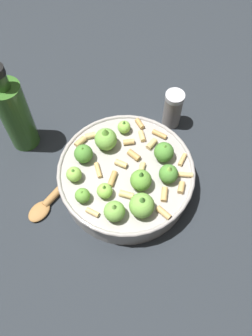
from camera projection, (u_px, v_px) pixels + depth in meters
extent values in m
plane|color=#23282D|center=(126.00, 184.00, 0.76)|extent=(2.40, 2.40, 0.00)
cylinder|color=#9E9993|center=(126.00, 178.00, 0.74)|extent=(0.27, 0.27, 0.06)
torus|color=#9E9993|center=(126.00, 170.00, 0.71)|extent=(0.28, 0.28, 0.01)
sphere|color=#4C8933|center=(83.00, 154.00, 0.71)|extent=(0.04, 0.04, 0.04)
cone|color=#609E38|center=(83.00, 149.00, 0.69)|extent=(0.01, 0.01, 0.01)
sphere|color=#609E38|center=(141.00, 180.00, 0.67)|extent=(0.04, 0.04, 0.04)
cone|color=#4C8933|center=(141.00, 174.00, 0.65)|extent=(0.02, 0.02, 0.02)
sphere|color=#8CC64C|center=(124.00, 127.00, 0.74)|extent=(0.03, 0.03, 0.03)
cone|color=#4C8933|center=(124.00, 123.00, 0.73)|extent=(0.01, 0.01, 0.01)
sphere|color=#4C8933|center=(169.00, 174.00, 0.68)|extent=(0.04, 0.04, 0.04)
cone|color=#8CC64C|center=(170.00, 169.00, 0.67)|extent=(0.02, 0.02, 0.02)
sphere|color=#4C8933|center=(164.00, 152.00, 0.71)|extent=(0.04, 0.04, 0.04)
cone|color=#609E38|center=(165.00, 147.00, 0.69)|extent=(0.02, 0.02, 0.01)
sphere|color=#75B247|center=(142.00, 205.00, 0.64)|extent=(0.05, 0.05, 0.05)
cone|color=#4C8933|center=(142.00, 200.00, 0.62)|extent=(0.02, 0.02, 0.02)
sphere|color=#75B247|center=(106.00, 139.00, 0.72)|extent=(0.05, 0.05, 0.05)
cone|color=#609E38|center=(105.00, 132.00, 0.70)|extent=(0.02, 0.02, 0.02)
sphere|color=#609E38|center=(83.00, 196.00, 0.66)|extent=(0.03, 0.03, 0.03)
cone|color=#609E38|center=(82.00, 193.00, 0.65)|extent=(0.01, 0.01, 0.01)
sphere|color=#8CC64C|center=(105.00, 191.00, 0.67)|extent=(0.03, 0.03, 0.03)
cone|color=#609E38|center=(104.00, 187.00, 0.65)|extent=(0.01, 0.01, 0.01)
sphere|color=#8CC64C|center=(74.00, 174.00, 0.69)|extent=(0.03, 0.03, 0.03)
cone|color=#4C8933|center=(73.00, 171.00, 0.67)|extent=(0.01, 0.01, 0.01)
sphere|color=#75B247|center=(114.00, 211.00, 0.64)|extent=(0.04, 0.04, 0.04)
cone|color=#75B247|center=(114.00, 207.00, 0.63)|extent=(0.02, 0.02, 0.02)
cylinder|color=tan|center=(142.00, 168.00, 0.70)|extent=(0.03, 0.02, 0.01)
cylinder|color=tan|center=(140.00, 124.00, 0.76)|extent=(0.02, 0.03, 0.01)
cylinder|color=tan|center=(185.00, 175.00, 0.70)|extent=(0.02, 0.03, 0.01)
cylinder|color=tan|center=(80.00, 142.00, 0.74)|extent=(0.03, 0.02, 0.01)
cylinder|color=tan|center=(164.00, 194.00, 0.68)|extent=(0.03, 0.02, 0.01)
cylinder|color=tan|center=(112.00, 179.00, 0.69)|extent=(0.03, 0.02, 0.01)
cylinder|color=tan|center=(121.00, 164.00, 0.71)|extent=(0.01, 0.03, 0.01)
cylinder|color=tan|center=(129.00, 142.00, 0.74)|extent=(0.02, 0.03, 0.01)
cylinder|color=tan|center=(181.00, 188.00, 0.68)|extent=(0.02, 0.02, 0.01)
cylinder|color=tan|center=(152.00, 144.00, 0.73)|extent=(0.03, 0.02, 0.01)
cylinder|color=tan|center=(182.00, 160.00, 0.72)|extent=(0.03, 0.01, 0.01)
cylinder|color=tan|center=(136.00, 156.00, 0.72)|extent=(0.02, 0.03, 0.01)
cylinder|color=tan|center=(159.00, 134.00, 0.75)|extent=(0.01, 0.03, 0.01)
cylinder|color=tan|center=(98.00, 170.00, 0.70)|extent=(0.03, 0.03, 0.01)
cylinder|color=tan|center=(91.00, 136.00, 0.74)|extent=(0.02, 0.02, 0.01)
cylinder|color=tan|center=(92.00, 212.00, 0.66)|extent=(0.01, 0.03, 0.01)
cylinder|color=tan|center=(164.00, 213.00, 0.66)|extent=(0.02, 0.03, 0.01)
cylinder|color=tan|center=(142.00, 136.00, 0.74)|extent=(0.03, 0.02, 0.01)
cylinder|color=tan|center=(126.00, 195.00, 0.68)|extent=(0.02, 0.03, 0.01)
cylinder|color=gray|center=(172.00, 111.00, 0.81)|extent=(0.04, 0.04, 0.09)
cylinder|color=silver|center=(175.00, 97.00, 0.76)|extent=(0.04, 0.04, 0.01)
cylinder|color=#336023|center=(17.00, 116.00, 0.74)|extent=(0.06, 0.06, 0.18)
cylinder|color=#336023|center=(1.00, 80.00, 0.65)|extent=(0.03, 0.03, 0.04)
cylinder|color=#9E703D|center=(71.00, 177.00, 0.76)|extent=(0.17, 0.05, 0.02)
ellipsoid|color=#9E703D|center=(39.00, 212.00, 0.72)|extent=(0.06, 0.05, 0.01)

